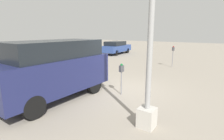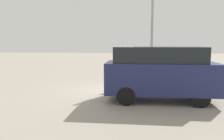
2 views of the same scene
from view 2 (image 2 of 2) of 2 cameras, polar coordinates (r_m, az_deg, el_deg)
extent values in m
plane|color=gray|center=(10.91, -1.18, -5.64)|extent=(80.00, 80.00, 0.00)
cylinder|color=gray|center=(11.17, 1.78, -2.79)|extent=(0.05, 0.05, 0.98)
cube|color=#47474C|center=(11.08, 1.80, 0.37)|extent=(0.22, 0.14, 0.26)
sphere|color=#14662D|center=(11.06, 1.80, 1.15)|extent=(0.11, 0.11, 0.11)
cube|color=beige|center=(13.09, 10.12, -2.37)|extent=(0.44, 0.44, 0.55)
cylinder|color=#9E9E9E|center=(12.93, 10.39, 9.74)|extent=(0.14, 0.14, 4.95)
cube|color=navy|center=(9.26, 12.54, -1.88)|extent=(4.47, 1.88, 1.25)
cube|color=black|center=(9.15, 12.01, 3.97)|extent=(3.58, 1.73, 0.63)
cube|color=orange|center=(10.40, 24.16, -4.01)|extent=(0.08, 0.12, 0.20)
cylinder|color=black|center=(10.41, 19.55, -4.62)|extent=(0.73, 0.23, 0.73)
cylinder|color=black|center=(8.86, 22.05, -6.76)|extent=(0.73, 0.23, 0.73)
cylinder|color=black|center=(10.12, 4.07, -4.55)|extent=(0.73, 0.23, 0.73)
cylinder|color=black|center=(8.52, 3.70, -6.79)|extent=(0.73, 0.23, 0.73)
camera|label=1|loc=(15.46, 25.43, 7.02)|focal=28.00mm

